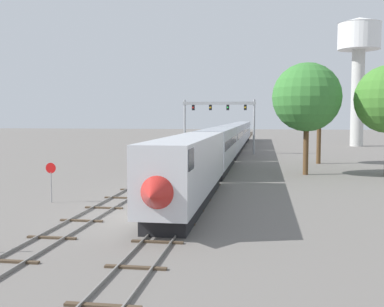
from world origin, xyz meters
TOP-DOWN VIEW (x-y plane):
  - ground_plane at (0.00, 0.00)m, footprint 400.00×400.00m
  - track_main at (2.00, 60.00)m, footprint 2.60×200.00m
  - track_near at (-3.50, 40.00)m, footprint 2.60×160.00m
  - passenger_train at (2.00, 47.44)m, footprint 3.04×107.46m
  - signal_gantry at (-0.25, 50.13)m, footprint 12.10×0.49m
  - water_tower at (26.08, 73.92)m, footprint 8.62×8.62m
  - stop_sign at (-8.00, 3.62)m, footprint 0.76×0.08m
  - trackside_tree_mid at (11.54, 23.12)m, footprint 7.25×7.25m
  - trackside_tree_right at (14.24, 35.46)m, footprint 5.17×5.17m

SIDE VIEW (x-z plane):
  - ground_plane at x=0.00m, z-range 0.00..0.00m
  - track_main at x=2.00m, z-range -0.01..0.15m
  - track_near at x=-3.50m, z-range -0.01..0.15m
  - stop_sign at x=-8.00m, z-range 0.43..3.31m
  - passenger_train at x=2.00m, z-range 0.21..5.01m
  - signal_gantry at x=-0.25m, z-range 2.03..10.97m
  - trackside_tree_right at x=14.24m, z-range 2.64..13.22m
  - trackside_tree_mid at x=11.54m, z-range 2.27..14.11m
  - water_tower at x=26.08m, z-range 6.98..33.22m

